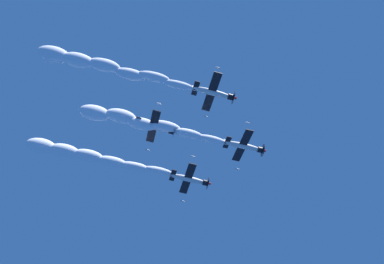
{
  "coord_description": "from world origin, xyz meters",
  "views": [
    {
      "loc": [
        23.77,
        28.06,
        1.59
      ],
      "look_at": [
        6.0,
        -1.82,
        79.96
      ],
      "focal_mm": 42.0,
      "sensor_mm": 36.0,
      "label": 1
    }
  ],
  "objects_px": {
    "airplane_left_wingman": "(190,179)",
    "airplane_slot_tail": "(156,127)",
    "airplane_right_wingman": "(214,93)",
    "airplane_lead": "(245,146)"
  },
  "relations": [
    {
      "from": "airplane_lead",
      "to": "airplane_slot_tail",
      "type": "relative_size",
      "value": 1.02
    },
    {
      "from": "airplane_left_wingman",
      "to": "airplane_lead",
      "type": "bearing_deg",
      "value": 115.75
    },
    {
      "from": "airplane_lead",
      "to": "airplane_slot_tail",
      "type": "height_order",
      "value": "airplane_slot_tail"
    },
    {
      "from": "airplane_right_wingman",
      "to": "airplane_slot_tail",
      "type": "xyz_separation_m",
      "value": [
        5.71,
        -11.84,
        0.98
      ]
    },
    {
      "from": "airplane_right_wingman",
      "to": "airplane_left_wingman",
      "type": "bearing_deg",
      "value": -106.87
    },
    {
      "from": "airplane_left_wingman",
      "to": "airplane_right_wingman",
      "type": "relative_size",
      "value": 1.01
    },
    {
      "from": "airplane_lead",
      "to": "airplane_right_wingman",
      "type": "distance_m",
      "value": 12.56
    },
    {
      "from": "airplane_right_wingman",
      "to": "airplane_slot_tail",
      "type": "bearing_deg",
      "value": -64.26
    },
    {
      "from": "airplane_left_wingman",
      "to": "airplane_slot_tail",
      "type": "height_order",
      "value": "airplane_slot_tail"
    },
    {
      "from": "airplane_lead",
      "to": "airplane_slot_tail",
      "type": "distance_m",
      "value": 17.49
    }
  ]
}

